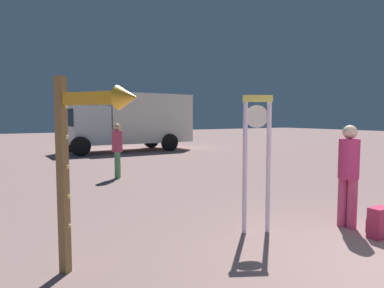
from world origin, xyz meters
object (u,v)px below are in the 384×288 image
(standing_clock, at_px, (257,151))
(arrow_sign, at_px, (86,141))
(backpack, at_px, (379,223))
(box_truck_near, at_px, (135,120))
(person_distant, at_px, (117,148))
(person_near_clock, at_px, (348,171))

(standing_clock, distance_m, arrow_sign, 2.63)
(standing_clock, distance_m, backpack, 2.09)
(standing_clock, xyz_separation_m, box_truck_near, (3.28, 13.26, 0.35))
(backpack, distance_m, person_distant, 7.03)
(standing_clock, bearing_deg, person_near_clock, -22.07)
(person_distant, distance_m, box_truck_near, 8.42)
(standing_clock, height_order, arrow_sign, arrow_sign)
(backpack, relative_size, person_distant, 0.28)
(arrow_sign, bearing_deg, box_truck_near, 66.34)
(arrow_sign, relative_size, backpack, 4.89)
(person_near_clock, bearing_deg, arrow_sign, 174.36)
(box_truck_near, bearing_deg, backpack, -97.41)
(person_distant, height_order, box_truck_near, box_truck_near)
(backpack, bearing_deg, standing_clock, 141.28)
(standing_clock, height_order, person_near_clock, standing_clock)
(person_near_clock, bearing_deg, person_distant, 105.41)
(person_near_clock, bearing_deg, box_truck_near, 82.43)
(person_near_clock, bearing_deg, standing_clock, 157.93)
(arrow_sign, xyz_separation_m, person_near_clock, (4.05, -0.40, -0.60))
(standing_clock, distance_m, person_distant, 5.68)
(person_near_clock, xyz_separation_m, person_distant, (-1.72, 6.25, -0.03))
(arrow_sign, relative_size, person_distant, 1.39)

